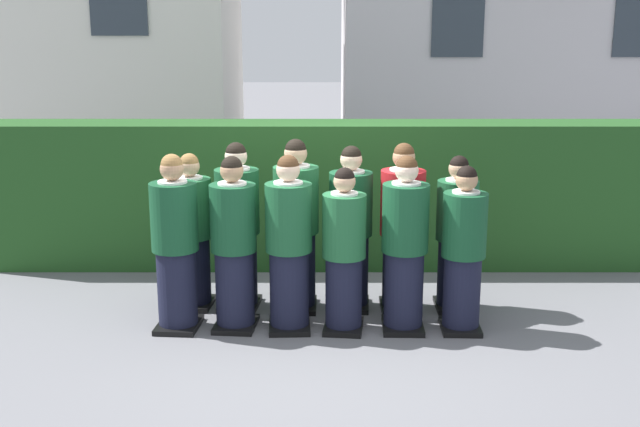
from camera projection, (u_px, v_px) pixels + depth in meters
The scene contains 14 objects.
ground_plane at pixel (320, 328), 7.56m from camera, with size 60.00×60.00×0.00m, color slate.
student_front_row_0 at pixel (177, 247), 7.39m from camera, with size 0.43×0.51×1.67m.
student_front_row_1 at pixel (235, 248), 7.41m from camera, with size 0.43×0.54×1.65m.
student_front_row_2 at pixel (290, 248), 7.38m from camera, with size 0.43×0.49×1.66m.
student_front_row_3 at pixel (345, 254), 7.36m from camera, with size 0.41×0.51×1.55m.
student_front_row_4 at pixel (406, 248), 7.36m from camera, with size 0.43×0.52×1.66m.
student_front_row_5 at pixel (465, 254), 7.36m from camera, with size 0.41×0.46×1.57m.
student_rear_row_0 at pixel (193, 235), 7.98m from camera, with size 0.41×0.51×1.58m.
student_rear_row_1 at pixel (239, 230), 7.95m from camera, with size 0.44×0.55×1.69m.
student_rear_row_2 at pixel (297, 229), 7.91m from camera, with size 0.45×0.50×1.73m.
student_rear_row_3 at pixel (352, 232), 7.94m from camera, with size 0.43×0.53×1.66m.
student_in_red_blazer at pixel (403, 232), 7.88m from camera, with size 0.44×0.49×1.69m.
student_rear_row_5 at pixel (457, 237), 7.92m from camera, with size 0.41×0.45×1.56m.
hedge at pixel (320, 194), 9.36m from camera, with size 7.64×0.70×1.69m.
Camera 1 is at (0.01, -7.08, 2.86)m, focal length 44.81 mm.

